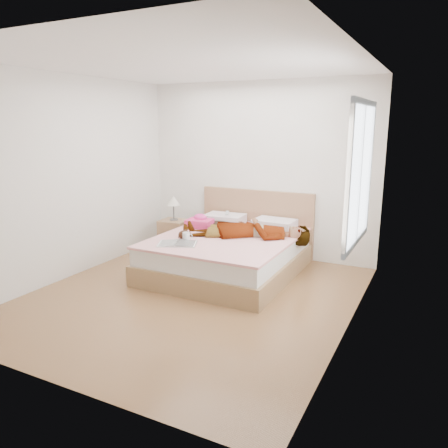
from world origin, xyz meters
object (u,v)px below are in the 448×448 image
magazine (177,244)px  coffee_mug (186,236)px  towel (200,222)px  phone (227,213)px  plush_toy (184,234)px  nightstand (174,233)px  woman (247,227)px  bed (230,251)px

magazine → coffee_mug: size_ratio=3.92×
towel → coffee_mug: bearing=-73.3°
phone → plush_toy: (-0.18, -0.93, -0.13)m
magazine → nightstand: size_ratio=0.63×
woman → nightstand: size_ratio=1.92×
towel → plush_toy: bearing=-78.6°
magazine → nightstand: nightstand is taller
coffee_mug → nightstand: (-0.82, 0.96, -0.27)m
bed → towel: bed is taller
phone → towel: bearing=-159.0°
phone → magazine: bearing=-115.0°
nightstand → magazine: bearing=-55.2°
nightstand → plush_toy: bearing=-50.5°
woman → bed: (-0.21, -0.08, -0.35)m
nightstand → phone: bearing=1.9°
phone → towel: (-0.31, -0.27, -0.11)m
woman → nightstand: (-1.42, 0.37, -0.33)m
phone → coffee_mug: size_ratio=0.70×
towel → phone: bearing=41.5°
coffee_mug → nightstand: 1.30m
magazine → towel: bearing=102.8°
phone → magazine: phone is taller
coffee_mug → plush_toy: 0.11m
woman → magazine: woman is taller
towel → plush_toy: towel is taller
coffee_mug → towel: bearing=106.7°
coffee_mug → plush_toy: bearing=141.9°
woman → nightstand: bearing=-125.1°
bed → coffee_mug: bearing=-126.7°
phone → bed: bed is taller
nightstand → bed: bearing=-20.7°
woman → towel: size_ratio=4.35×
plush_toy → phone: bearing=79.1°
bed → coffee_mug: (-0.38, -0.51, 0.29)m
phone → towel: phone is taller
bed → nightstand: bed is taller
phone → woman: bearing=-59.1°
bed → plush_toy: size_ratio=9.86×
woman → bed: bed is taller
phone → nightstand: nightstand is taller
bed → coffee_mug: size_ratio=14.58×
phone → bed: 0.70m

